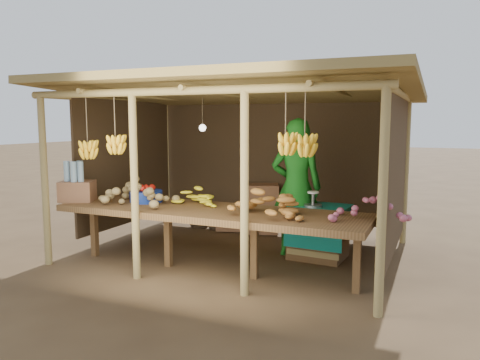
% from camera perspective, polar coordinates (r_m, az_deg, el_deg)
% --- Properties ---
extents(ground, '(60.00, 60.00, 0.00)m').
position_cam_1_polar(ground, '(6.79, -0.00, -8.83)').
color(ground, brown).
rests_on(ground, ground).
extents(stall_structure, '(4.70, 3.50, 2.43)m').
position_cam_1_polar(stall_structure, '(6.43, -0.42, 7.49)').
color(stall_structure, tan).
rests_on(stall_structure, ground).
extents(counter, '(3.90, 1.05, 0.80)m').
position_cam_1_polar(counter, '(5.78, -3.75, -4.15)').
color(counter, brown).
rests_on(counter, ground).
extents(potato_heap, '(1.17, 0.96, 0.37)m').
position_cam_1_polar(potato_heap, '(6.24, -12.69, -1.19)').
color(potato_heap, '#9A824F').
rests_on(potato_heap, counter).
extents(sweet_potato_heap, '(1.06, 0.77, 0.36)m').
position_cam_1_polar(sweet_potato_heap, '(5.30, 2.95, -2.54)').
color(sweet_potato_heap, '#B6762E').
rests_on(sweet_potato_heap, counter).
extents(onion_heap, '(0.87, 0.60, 0.36)m').
position_cam_1_polar(onion_heap, '(5.19, 15.43, -2.99)').
color(onion_heap, '#C15E76').
rests_on(onion_heap, counter).
extents(banana_pile, '(0.62, 0.46, 0.35)m').
position_cam_1_polar(banana_pile, '(6.04, -5.39, -1.42)').
color(banana_pile, yellow).
rests_on(banana_pile, counter).
extents(tomato_basin, '(0.43, 0.43, 0.23)m').
position_cam_1_polar(tomato_basin, '(6.38, -11.37, -1.79)').
color(tomato_basin, navy).
rests_on(tomato_basin, counter).
extents(bottle_box, '(0.53, 0.49, 0.54)m').
position_cam_1_polar(bottle_box, '(6.66, -19.24, -0.67)').
color(bottle_box, '#905F40').
rests_on(bottle_box, counter).
extents(vendor, '(0.78, 0.60, 1.92)m').
position_cam_1_polar(vendor, '(6.54, 6.88, -0.90)').
color(vendor, '#186F1B').
rests_on(vendor, ground).
extents(tarp_crate, '(0.84, 0.74, 0.95)m').
position_cam_1_polar(tarp_crate, '(6.53, 9.51, -6.05)').
color(tarp_crate, brown).
rests_on(tarp_crate, ground).
extents(carton_stack, '(1.18, 0.55, 0.81)m').
position_cam_1_polar(carton_stack, '(7.89, 1.53, -3.88)').
color(carton_stack, '#905F40').
rests_on(carton_stack, ground).
extents(burlap_sacks, '(0.76, 0.40, 0.54)m').
position_cam_1_polar(burlap_sacks, '(8.25, -3.85, -4.29)').
color(burlap_sacks, '#4B3823').
rests_on(burlap_sacks, ground).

